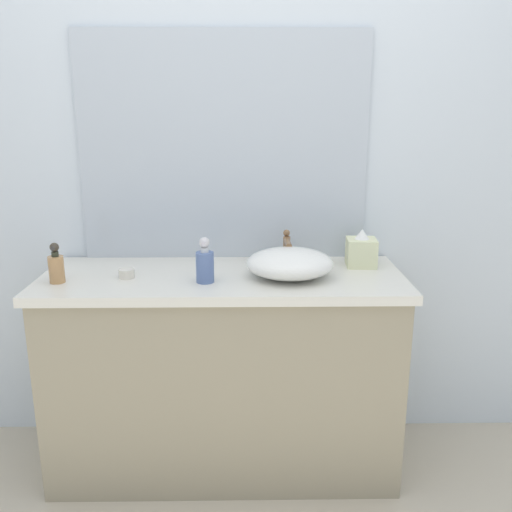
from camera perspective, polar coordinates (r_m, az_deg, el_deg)
The scene contains 9 objects.
bathroom_wall_rear at distance 2.36m, azimuth -0.88°, elevation 11.01°, with size 6.00×0.06×2.60m, color silver.
vanity_counter at distance 2.30m, azimuth -3.32°, elevation -11.93°, with size 1.41×0.53×0.84m.
wall_mirror_panel at distance 2.32m, azimuth -3.38°, elevation 11.14°, with size 1.20×0.01×0.94m, color #B2BCC6.
sink_basin at distance 2.10m, azimuth 3.56°, elevation -0.76°, with size 0.33×0.30×0.11m, color white.
faucet at distance 2.25m, azimuth 3.26°, elevation 1.06°, with size 0.03×0.15×0.14m.
soap_dispenser at distance 2.04m, azimuth -5.32°, elevation -0.83°, with size 0.07×0.07×0.17m.
lotion_bottle at distance 2.16m, azimuth -20.05°, elevation -1.04°, with size 0.06×0.06×0.15m.
tissue_box at distance 2.29m, azimuth 10.91°, elevation 0.57°, with size 0.13×0.13×0.15m.
candle_jar at distance 2.16m, azimuth -13.29°, elevation -1.77°, with size 0.06×0.06×0.03m, color silver.
Camera 1 is at (-0.00, -1.63, 1.47)m, focal length 38.47 mm.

